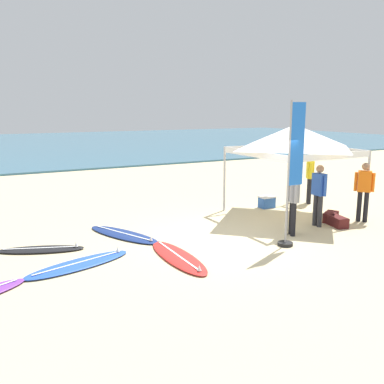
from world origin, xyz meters
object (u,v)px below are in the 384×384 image
object	(u,v)px
person_grey	(293,198)
gear_bag_near_tent	(338,222)
surfboard_blue	(79,264)
gear_bag_by_pole	(331,217)
person_blue	(319,191)
canopy_tent	(295,137)
banner_flag	(292,180)
person_orange	(364,188)
surfboard_black	(41,249)
cooler_box	(267,202)
person_yellow	(310,175)
surfboard_navy	(124,234)
surfboard_red	(178,257)

from	to	relation	value
person_grey	gear_bag_near_tent	size ratio (longest dim) A/B	2.85
surfboard_blue	person_grey	size ratio (longest dim) A/B	1.42
gear_bag_by_pole	gear_bag_near_tent	bearing A→B (deg)	-115.32
person_blue	person_grey	world-z (taller)	same
canopy_tent	banner_flag	xyz separation A→B (m)	(-1.98, -2.17, -0.81)
person_orange	gear_bag_by_pole	xyz separation A→B (m)	(-0.80, 0.41, -0.85)
surfboard_black	banner_flag	size ratio (longest dim) A/B	0.59
surfboard_black	person_grey	size ratio (longest dim) A/B	1.17
cooler_box	surfboard_black	bearing A→B (deg)	-172.45
surfboard_black	gear_bag_by_pole	bearing A→B (deg)	-9.55
canopy_tent	cooler_box	xyz separation A→B (m)	(-0.03, 1.15, -2.19)
canopy_tent	surfboard_blue	bearing A→B (deg)	-170.31
person_orange	person_yellow	size ratio (longest dim) A/B	1.00
surfboard_black	person_blue	world-z (taller)	person_blue
surfboard_navy	gear_bag_near_tent	bearing A→B (deg)	-19.86
canopy_tent	person_grey	distance (m)	2.52
person_orange	person_blue	bearing A→B (deg)	170.35
surfboard_blue	surfboard_black	bearing A→B (deg)	112.23
gear_bag_near_tent	surfboard_black	bearing A→B (deg)	166.80
surfboard_blue	canopy_tent	bearing A→B (deg)	9.69
surfboard_red	person_grey	world-z (taller)	person_grey
person_orange	banner_flag	xyz separation A→B (m)	(-3.28, -0.64, 0.59)
surfboard_red	person_grey	xyz separation A→B (m)	(3.36, 0.16, 0.95)
surfboard_black	person_yellow	world-z (taller)	person_yellow
canopy_tent	person_blue	size ratio (longest dim) A/B	1.81
person_blue	surfboard_blue	bearing A→B (deg)	178.90
banner_flag	person_orange	bearing A→B (deg)	11.04
gear_bag_by_pole	surfboard_black	bearing A→B (deg)	170.45
person_blue	gear_bag_near_tent	bearing A→B (deg)	-32.66
surfboard_black	gear_bag_by_pole	distance (m)	7.89
surfboard_navy	person_blue	xyz separation A→B (m)	(5.04, -1.69, 0.95)
banner_flag	gear_bag_by_pole	world-z (taller)	banner_flag
surfboard_blue	banner_flag	size ratio (longest dim) A/B	0.72
banner_flag	cooler_box	world-z (taller)	banner_flag
surfboard_red	person_yellow	distance (m)	7.02
banner_flag	gear_bag_near_tent	size ratio (longest dim) A/B	5.67
surfboard_blue	gear_bag_by_pole	bearing A→B (deg)	0.27
person_grey	surfboard_black	bearing A→B (deg)	163.23
surfboard_black	person_orange	xyz separation A→B (m)	(8.58, -1.72, 0.95)
gear_bag_near_tent	person_yellow	bearing A→B (deg)	61.85
cooler_box	surfboard_blue	bearing A→B (deg)	-161.04
surfboard_red	cooler_box	size ratio (longest dim) A/B	4.81
surfboard_navy	banner_flag	bearing A→B (deg)	-38.45
surfboard_black	person_yellow	distance (m)	9.02
surfboard_navy	person_orange	bearing A→B (deg)	-16.54
gear_bag_by_pole	person_grey	bearing A→B (deg)	-165.96
person_orange	person_grey	world-z (taller)	same
gear_bag_near_tent	cooler_box	world-z (taller)	cooler_box
surfboard_navy	person_yellow	xyz separation A→B (m)	(6.89, 0.57, 0.95)
person_orange	banner_flag	distance (m)	3.40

